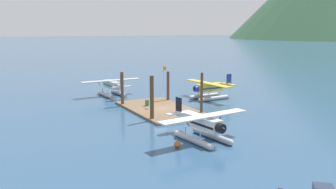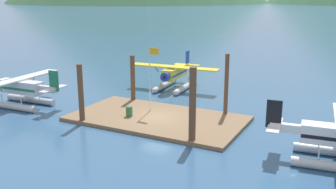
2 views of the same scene
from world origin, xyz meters
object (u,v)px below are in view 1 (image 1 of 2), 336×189
Objects in this scene: fuel_drum at (147,103)px; seaplane_white_stbd_aft at (203,126)px; seaplane_silver_port_aft at (112,87)px; flagpole at (164,80)px; seaplane_yellow_bow_left at (209,89)px; mooring_buoy at (177,144)px.

seaplane_white_stbd_aft reaches higher than fuel_drum.
fuel_drum is 11.69m from seaplane_silver_port_aft.
flagpole reaches higher than seaplane_yellow_bow_left.
seaplane_yellow_bow_left and seaplane_silver_port_aft have the same top height.
mooring_buoy is at bearing -15.39° from fuel_drum.
flagpole is at bearing 157.04° from mooring_buoy.
fuel_drum is at bearing 6.58° from seaplane_silver_port_aft.
seaplane_white_stbd_aft is at bearing -13.09° from flagpole.
mooring_buoy is at bearing -6.83° from seaplane_silver_port_aft.
mooring_buoy is 3.62m from seaplane_white_stbd_aft.
fuel_drum is at bearing 174.91° from seaplane_white_stbd_aft.
seaplane_yellow_bow_left reaches higher than fuel_drum.
seaplane_yellow_bow_left is (-18.95, 16.58, 1.25)m from mooring_buoy.
flagpole is 9.11× the size of mooring_buoy.
fuel_drum is 11.87m from seaplane_yellow_bow_left.
fuel_drum is 1.36× the size of mooring_buoy.
mooring_buoy is 0.06× the size of seaplane_white_stbd_aft.
seaplane_white_stbd_aft is at bearing -35.95° from seaplane_yellow_bow_left.
fuel_drum is 0.08× the size of seaplane_white_stbd_aft.
seaplane_white_stbd_aft is at bearing -0.33° from seaplane_silver_port_aft.
flagpole is 0.56× the size of seaplane_white_stbd_aft.
seaplane_white_stbd_aft is (28.43, -0.16, 0.00)m from seaplane_silver_port_aft.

